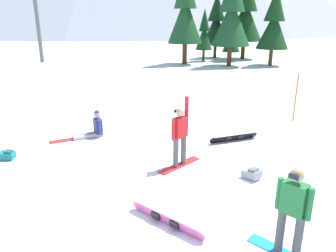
{
  "coord_description": "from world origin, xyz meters",
  "views": [
    {
      "loc": [
        -0.06,
        -5.9,
        4.04
      ],
      "look_at": [
        -0.22,
        3.18,
        1.0
      ],
      "focal_mm": 34.79,
      "sensor_mm": 36.0,
      "label": 1
    }
  ],
  "objects_px": {
    "loose_snowboard_far_spare": "(234,138)",
    "backpack_grey": "(252,173)",
    "pine_tree_broad": "(185,11)",
    "pine_tree_twin": "(274,23)",
    "pine_tree_tall": "(246,13)",
    "snowboarder_background": "(93,128)",
    "pine_tree_short": "(232,14)",
    "snowboarder_foreground": "(292,211)",
    "snowboarder_midground": "(180,135)",
    "pine_tree_young": "(216,23)",
    "pine_tree_slender": "(204,33)",
    "backpack_teal": "(7,155)",
    "loose_snowboard_near_right": "(166,220)",
    "trail_marker_pole": "(296,98)",
    "pine_tree_leaning": "(232,37)"
  },
  "relations": [
    {
      "from": "pine_tree_twin",
      "to": "pine_tree_slender",
      "type": "height_order",
      "value": "pine_tree_twin"
    },
    {
      "from": "pine_tree_short",
      "to": "pine_tree_twin",
      "type": "relative_size",
      "value": 1.2
    },
    {
      "from": "loose_snowboard_near_right",
      "to": "pine_tree_slender",
      "type": "height_order",
      "value": "pine_tree_slender"
    },
    {
      "from": "loose_snowboard_far_spare",
      "to": "pine_tree_leaning",
      "type": "xyz_separation_m",
      "value": [
        3.42,
        21.57,
        2.1
      ]
    },
    {
      "from": "loose_snowboard_near_right",
      "to": "pine_tree_short",
      "type": "relative_size",
      "value": 0.2
    },
    {
      "from": "loose_snowboard_near_right",
      "to": "pine_tree_tall",
      "type": "height_order",
      "value": "pine_tree_tall"
    },
    {
      "from": "backpack_grey",
      "to": "snowboarder_midground",
      "type": "bearing_deg",
      "value": 158.43
    },
    {
      "from": "trail_marker_pole",
      "to": "pine_tree_slender",
      "type": "bearing_deg",
      "value": 96.05
    },
    {
      "from": "pine_tree_twin",
      "to": "pine_tree_leaning",
      "type": "bearing_deg",
      "value": 136.98
    },
    {
      "from": "loose_snowboard_far_spare",
      "to": "pine_tree_twin",
      "type": "distance_m",
      "value": 20.12
    },
    {
      "from": "snowboarder_midground",
      "to": "pine_tree_tall",
      "type": "relative_size",
      "value": 0.25
    },
    {
      "from": "snowboarder_midground",
      "to": "pine_tree_broad",
      "type": "bearing_deg",
      "value": 87.88
    },
    {
      "from": "pine_tree_slender",
      "to": "snowboarder_background",
      "type": "bearing_deg",
      "value": -105.07
    },
    {
      "from": "loose_snowboard_far_spare",
      "to": "pine_tree_young",
      "type": "distance_m",
      "value": 24.92
    },
    {
      "from": "loose_snowboard_near_right",
      "to": "backpack_grey",
      "type": "bearing_deg",
      "value": 43.3
    },
    {
      "from": "backpack_teal",
      "to": "pine_tree_short",
      "type": "height_order",
      "value": "pine_tree_short"
    },
    {
      "from": "snowboarder_foreground",
      "to": "snowboarder_midground",
      "type": "height_order",
      "value": "snowboarder_midground"
    },
    {
      "from": "snowboarder_background",
      "to": "trail_marker_pole",
      "type": "relative_size",
      "value": 0.94
    },
    {
      "from": "backpack_grey",
      "to": "pine_tree_leaning",
      "type": "distance_m",
      "value": 24.6
    },
    {
      "from": "snowboarder_foreground",
      "to": "loose_snowboard_far_spare",
      "type": "height_order",
      "value": "snowboarder_foreground"
    },
    {
      "from": "pine_tree_young",
      "to": "backpack_grey",
      "type": "bearing_deg",
      "value": -94.74
    },
    {
      "from": "trail_marker_pole",
      "to": "pine_tree_tall",
      "type": "xyz_separation_m",
      "value": [
        2.15,
        21.25,
        3.46
      ]
    },
    {
      "from": "snowboarder_background",
      "to": "pine_tree_short",
      "type": "bearing_deg",
      "value": 66.79
    },
    {
      "from": "loose_snowboard_far_spare",
      "to": "pine_tree_tall",
      "type": "relative_size",
      "value": 0.22
    },
    {
      "from": "loose_snowboard_far_spare",
      "to": "pine_tree_twin",
      "type": "height_order",
      "value": "pine_tree_twin"
    },
    {
      "from": "pine_tree_leaning",
      "to": "pine_tree_young",
      "type": "bearing_deg",
      "value": 111.02
    },
    {
      "from": "loose_snowboard_far_spare",
      "to": "backpack_grey",
      "type": "height_order",
      "value": "backpack_grey"
    },
    {
      "from": "snowboarder_foreground",
      "to": "loose_snowboard_far_spare",
      "type": "distance_m",
      "value": 5.69
    },
    {
      "from": "loose_snowboard_near_right",
      "to": "pine_tree_short",
      "type": "bearing_deg",
      "value": 77.86
    },
    {
      "from": "loose_snowboard_far_spare",
      "to": "pine_tree_broad",
      "type": "distance_m",
      "value": 20.03
    },
    {
      "from": "pine_tree_tall",
      "to": "pine_tree_slender",
      "type": "height_order",
      "value": "pine_tree_tall"
    },
    {
      "from": "pine_tree_broad",
      "to": "loose_snowboard_near_right",
      "type": "bearing_deg",
      "value": -92.64
    },
    {
      "from": "snowboarder_background",
      "to": "pine_tree_broad",
      "type": "relative_size",
      "value": 0.21
    },
    {
      "from": "pine_tree_young",
      "to": "pine_tree_slender",
      "type": "xyz_separation_m",
      "value": [
        -1.45,
        -2.9,
        -0.85
      ]
    },
    {
      "from": "loose_snowboard_far_spare",
      "to": "pine_tree_young",
      "type": "xyz_separation_m",
      "value": [
        2.27,
        24.58,
        3.38
      ]
    },
    {
      "from": "pine_tree_leaning",
      "to": "pine_tree_broad",
      "type": "height_order",
      "value": "pine_tree_broad"
    },
    {
      "from": "loose_snowboard_near_right",
      "to": "pine_tree_young",
      "type": "xyz_separation_m",
      "value": [
        4.48,
        29.37,
        3.38
      ]
    },
    {
      "from": "pine_tree_tall",
      "to": "pine_tree_leaning",
      "type": "height_order",
      "value": "pine_tree_tall"
    },
    {
      "from": "pine_tree_slender",
      "to": "trail_marker_pole",
      "type": "bearing_deg",
      "value": -83.95
    },
    {
      "from": "pine_tree_twin",
      "to": "pine_tree_tall",
      "type": "bearing_deg",
      "value": 106.44
    },
    {
      "from": "pine_tree_tall",
      "to": "pine_tree_slender",
      "type": "relative_size",
      "value": 1.65
    },
    {
      "from": "pine_tree_tall",
      "to": "pine_tree_broad",
      "type": "height_order",
      "value": "pine_tree_broad"
    },
    {
      "from": "backpack_teal",
      "to": "pine_tree_slender",
      "type": "xyz_separation_m",
      "value": [
        7.86,
        23.29,
        2.54
      ]
    },
    {
      "from": "pine_tree_broad",
      "to": "pine_tree_twin",
      "type": "relative_size",
      "value": 1.28
    },
    {
      "from": "snowboarder_background",
      "to": "pine_tree_twin",
      "type": "distance_m",
      "value": 21.82
    },
    {
      "from": "snowboarder_background",
      "to": "loose_snowboard_far_spare",
      "type": "xyz_separation_m",
      "value": [
        4.92,
        -0.4,
        -0.19
      ]
    },
    {
      "from": "pine_tree_young",
      "to": "trail_marker_pole",
      "type": "bearing_deg",
      "value": -88.48
    },
    {
      "from": "backpack_grey",
      "to": "backpack_teal",
      "type": "xyz_separation_m",
      "value": [
        -7.05,
        1.1,
        -0.01
      ]
    },
    {
      "from": "pine_tree_tall",
      "to": "backpack_teal",
      "type": "bearing_deg",
      "value": -115.5
    },
    {
      "from": "pine_tree_young",
      "to": "snowboarder_midground",
      "type": "bearing_deg",
      "value": -98.89
    }
  ]
}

